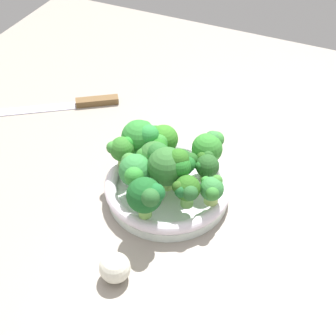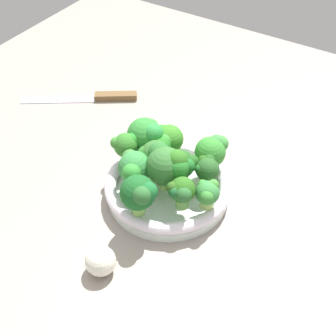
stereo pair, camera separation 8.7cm
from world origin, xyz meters
TOP-DOWN VIEW (x-y plane):
  - ground_plane at (0.00, 0.00)cm, footprint 130.00×130.00cm
  - bowl at (-2.97, 1.80)cm, footprint 23.04×23.04cm
  - broccoli_floret_0 at (0.06, 1.10)cm, footprint 6.23×6.47cm
  - broccoli_floret_1 at (-8.96, -1.44)cm, footprint 4.55×4.97cm
  - broccoli_floret_2 at (6.20, 1.60)cm, footprint 4.91×4.55cm
  - broccoli_floret_3 at (-8.35, 6.22)cm, footprint 4.54×4.85cm
  - broccoli_floret_4 at (-4.98, -0.10)cm, footprint 5.60×5.14cm
  - broccoli_floret_5 at (0.90, -4.23)cm, footprint 6.03×6.03cm
  - broccoli_floret_6 at (-7.85, -5.25)cm, footprint 5.62×6.39cm
  - broccoli_floret_7 at (-3.62, 3.10)cm, footprint 8.65×7.03cm
  - broccoli_floret_8 at (1.63, 5.58)cm, footprint 5.92×6.73cm
  - broccoli_floret_9 at (-11.85, 3.59)cm, footprint 4.26×4.80cm
  - broccoli_floret_10 at (-3.32, 11.06)cm, footprint 6.48×5.95cm
  - broccoli_floret_11 at (4.43, -2.42)cm, footprint 7.27×6.58cm
  - knife at (27.65, -15.52)cm, footprint 23.43×16.80cm
  - garlic_bulb at (-2.86, 21.56)cm, footprint 4.94×4.94cm

SIDE VIEW (x-z plane):
  - ground_plane at x=0.00cm, z-range -2.50..0.00cm
  - knife at x=27.65cm, z-range -0.20..1.30cm
  - bowl at x=-2.97cm, z-range 0.04..3.99cm
  - garlic_bulb at x=-2.86cm, z-range 0.00..4.94cm
  - broccoli_floret_9 at x=-11.85cm, z-range 4.39..9.52cm
  - broccoli_floret_1 at x=-8.96cm, z-range 4.53..10.01cm
  - broccoli_floret_4 at x=-4.98cm, z-range 4.44..10.25cm
  - broccoli_floret_5 at x=0.90cm, z-range 4.47..10.81cm
  - broccoli_floret_8 at x=1.63cm, z-range 4.47..11.07cm
  - broccoli_floret_3 at x=-8.35cm, z-range 4.72..10.84cm
  - broccoli_floret_2 at x=6.20cm, z-range 4.79..11.11cm
  - broccoli_floret_0 at x=0.06cm, z-range 4.61..11.52cm
  - broccoli_floret_6 at x=-7.85cm, z-range 4.67..11.47cm
  - broccoli_floret_11 at x=4.43cm, z-range 4.55..12.11cm
  - broccoli_floret_10 at x=-3.32cm, z-range 4.93..12.59cm
  - broccoli_floret_7 at x=-3.62cm, z-range 4.86..13.32cm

